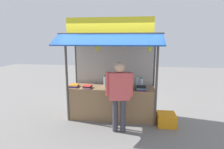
# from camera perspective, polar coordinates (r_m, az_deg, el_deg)

# --- Properties ---
(ground_plane) EXTENTS (20.00, 20.00, 0.00)m
(ground_plane) POSITION_cam_1_polar(r_m,az_deg,el_deg) (5.24, 0.00, -13.17)
(ground_plane) COLOR slate
(stall_counter) EXTENTS (2.26, 0.66, 0.87)m
(stall_counter) POSITION_cam_1_polar(r_m,az_deg,el_deg) (5.08, 0.00, -8.70)
(stall_counter) COLOR olive
(stall_counter) RESTS_ON ground
(stall_structure) EXTENTS (2.46, 1.50, 2.63)m
(stall_structure) POSITION_cam_1_polar(r_m,az_deg,el_deg) (4.91, 0.15, 4.49)
(stall_structure) COLOR #4C4742
(stall_structure) RESTS_ON ground
(water_bottle_mid_right) EXTENTS (0.07, 0.07, 0.26)m
(water_bottle_mid_right) POSITION_cam_1_polar(r_m,az_deg,el_deg) (5.00, 7.79, -2.48)
(water_bottle_mid_right) COLOR silver
(water_bottle_mid_right) RESTS_ON stall_counter
(water_bottle_center) EXTENTS (0.08, 0.08, 0.28)m
(water_bottle_center) POSITION_cam_1_polar(r_m,az_deg,el_deg) (4.95, 9.09, -2.56)
(water_bottle_center) COLOR silver
(water_bottle_center) RESTS_ON stall_counter
(water_bottle_back_right) EXTENTS (0.09, 0.09, 0.32)m
(water_bottle_back_right) POSITION_cam_1_polar(r_m,az_deg,el_deg) (5.02, -2.09, -2.04)
(water_bottle_back_right) COLOR silver
(water_bottle_back_right) RESTS_ON stall_counter
(water_bottle_left) EXTENTS (0.08, 0.08, 0.27)m
(water_bottle_left) POSITION_cam_1_polar(r_m,az_deg,el_deg) (5.04, 0.52, -2.23)
(water_bottle_left) COLOR silver
(water_bottle_left) RESTS_ON stall_counter
(magazine_stack_rear_center) EXTENTS (0.24, 0.26, 0.07)m
(magazine_stack_rear_center) POSITION_cam_1_polar(r_m,az_deg,el_deg) (4.89, -7.63, -3.82)
(magazine_stack_rear_center) COLOR purple
(magazine_stack_rear_center) RESTS_ON stall_counter
(magazine_stack_right) EXTENTS (0.26, 0.30, 0.07)m
(magazine_stack_right) POSITION_cam_1_polar(r_m,az_deg,el_deg) (5.09, -11.78, -3.40)
(magazine_stack_right) COLOR white
(magazine_stack_right) RESTS_ON stall_counter
(magazine_stack_back_left) EXTENTS (0.24, 0.30, 0.08)m
(magazine_stack_back_left) POSITION_cam_1_polar(r_m,az_deg,el_deg) (4.77, 5.08, -4.11)
(magazine_stack_back_left) COLOR blue
(magazine_stack_back_left) RESTS_ON stall_counter
(magazine_stack_front_right) EXTENTS (0.27, 0.29, 0.09)m
(magazine_stack_front_right) POSITION_cam_1_polar(r_m,az_deg,el_deg) (4.75, 9.03, -4.19)
(magazine_stack_front_right) COLOR black
(magazine_stack_front_right) RESTS_ON stall_counter
(banana_bunch_rightmost) EXTENTS (0.10, 0.09, 0.29)m
(banana_bunch_rightmost) POSITION_cam_1_polar(r_m,az_deg,el_deg) (4.33, 11.66, 7.97)
(banana_bunch_rightmost) COLOR #332D23
(banana_bunch_inner_right) EXTENTS (0.10, 0.09, 0.29)m
(banana_bunch_inner_right) POSITION_cam_1_polar(r_m,az_deg,el_deg) (4.42, -4.49, 8.29)
(banana_bunch_inner_right) COLOR #332D23
(vendor_person) EXTENTS (0.62, 0.30, 1.65)m
(vendor_person) POSITION_cam_1_polar(r_m,az_deg,el_deg) (4.17, 2.26, -5.08)
(vendor_person) COLOR #383842
(vendor_person) RESTS_ON ground
(plastic_crate) EXTENTS (0.46, 0.46, 0.31)m
(plastic_crate) POSITION_cam_1_polar(r_m,az_deg,el_deg) (4.93, 16.49, -13.26)
(plastic_crate) COLOR orange
(plastic_crate) RESTS_ON ground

